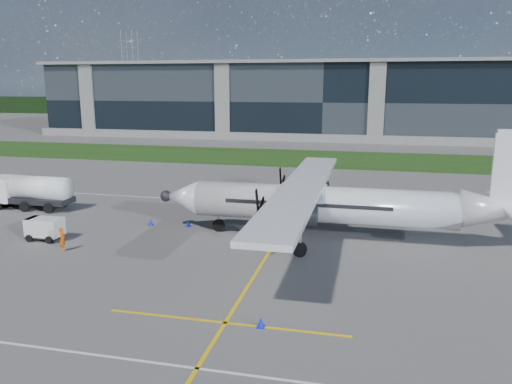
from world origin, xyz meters
TOP-DOWN VIEW (x-y plane):
  - ground at (0.00, 40.00)m, footprint 400.00×400.00m
  - grass_strip at (0.00, 48.00)m, footprint 400.00×18.00m
  - terminal_building at (0.00, 80.00)m, footprint 120.00×20.00m
  - tree_line at (0.00, 140.00)m, footprint 400.00×6.00m
  - pylon_west at (-80.00, 150.00)m, footprint 9.00×4.60m
  - yellow_taxiway_centerline at (3.00, 10.00)m, footprint 0.20×70.00m
  - turboprop_aircraft at (7.13, 8.39)m, footprint 26.79×27.78m
  - fuel_tanker_truck at (-21.13, 11.37)m, footprint 8.07×2.62m
  - baggage_tug at (-13.52, 3.50)m, footprint 2.69×1.61m
  - ground_crew_person at (-10.80, 1.60)m, footprint 0.72×0.88m
  - safety_cone_portwing at (4.75, -6.03)m, footprint 0.36×0.36m
  - safety_cone_stbdwing at (4.48, 22.10)m, footprint 0.36×0.36m
  - safety_cone_fwd at (-7.62, 8.75)m, footprint 0.36×0.36m
  - safety_cone_nose_stbd at (-4.56, 9.09)m, footprint 0.36×0.36m

SIDE VIEW (x-z plane):
  - ground at x=0.00m, z-range 0.00..0.00m
  - yellow_taxiway_centerline at x=3.00m, z-range 0.00..0.01m
  - grass_strip at x=0.00m, z-range 0.00..0.04m
  - safety_cone_portwing at x=4.75m, z-range 0.00..0.50m
  - safety_cone_stbdwing at x=4.48m, z-range 0.00..0.50m
  - safety_cone_fwd at x=-7.62m, z-range 0.00..0.50m
  - safety_cone_nose_stbd at x=-4.56m, z-range 0.00..0.50m
  - baggage_tug at x=-13.52m, z-range 0.00..1.61m
  - ground_crew_person at x=-10.80m, z-range 0.00..1.90m
  - fuel_tanker_truck at x=-21.13m, z-range 0.00..3.03m
  - tree_line at x=0.00m, z-range 0.00..6.00m
  - turboprop_aircraft at x=7.13m, z-range 0.00..8.34m
  - terminal_building at x=0.00m, z-range 0.00..15.00m
  - pylon_west at x=-80.00m, z-range 0.00..30.00m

